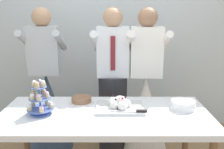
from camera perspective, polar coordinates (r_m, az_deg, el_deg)
name	(u,v)px	position (r m, az deg, el deg)	size (l,w,h in m)	color
rear_wall	(107,24)	(3.37, -1.17, 11.77)	(5.20, 0.10, 2.90)	silver
dessert_table	(104,121)	(2.16, -1.76, -10.69)	(1.80, 0.80, 0.78)	silver
cupcake_stand	(39,100)	(2.15, -16.54, -5.71)	(0.23, 0.23, 0.31)	#4C66B2
main_cake_tray	(119,105)	(2.19, 1.75, -7.12)	(0.44, 0.31, 0.13)	silver
plate_stack	(182,105)	(2.28, 16.09, -6.78)	(0.22, 0.21, 0.08)	white
round_cake	(81,100)	(2.35, -7.21, -5.94)	(0.24, 0.24, 0.06)	white
person_groom	(112,91)	(2.76, 0.09, -3.80)	(0.46, 0.49, 1.66)	#232328
person_bride	(144,105)	(2.83, 7.52, -6.98)	(0.56, 0.56, 1.66)	white
person_guest	(47,102)	(3.00, -14.88, -6.13)	(0.56, 0.56, 1.66)	#334760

